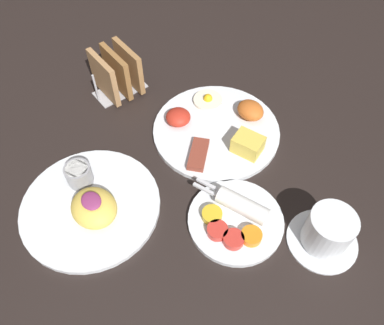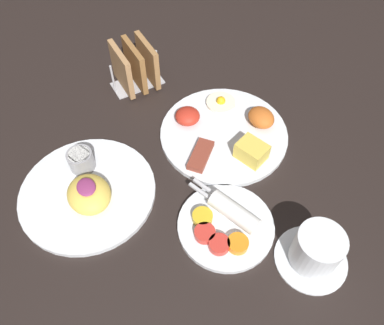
# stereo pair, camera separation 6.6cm
# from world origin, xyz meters

# --- Properties ---
(ground_plane) EXTENTS (3.00, 3.00, 0.00)m
(ground_plane) POSITION_xyz_m (0.00, 0.00, 0.00)
(ground_plane) COLOR black
(plate_breakfast) EXTENTS (0.26, 0.26, 0.05)m
(plate_breakfast) POSITION_xyz_m (0.02, 0.15, 0.01)
(plate_breakfast) COLOR white
(plate_breakfast) RESTS_ON ground_plane
(plate_condiments) EXTENTS (0.19, 0.17, 0.04)m
(plate_condiments) POSITION_xyz_m (0.20, 0.04, 0.01)
(plate_condiments) COLOR white
(plate_condiments) RESTS_ON ground_plane
(plate_foreground) EXTENTS (0.25, 0.25, 0.06)m
(plate_foreground) POSITION_xyz_m (0.01, -0.15, 0.01)
(plate_foreground) COLOR white
(plate_foreground) RESTS_ON ground_plane
(toast_rack) EXTENTS (0.10, 0.12, 0.10)m
(toast_rack) POSITION_xyz_m (-0.22, 0.06, 0.05)
(toast_rack) COLOR #B7B7BC
(toast_rack) RESTS_ON ground_plane
(coffee_cup) EXTENTS (0.12, 0.12, 0.08)m
(coffee_cup) POSITION_xyz_m (0.32, 0.13, 0.04)
(coffee_cup) COLOR white
(coffee_cup) RESTS_ON ground_plane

